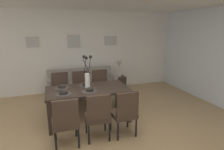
{
  "coord_description": "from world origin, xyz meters",
  "views": [
    {
      "loc": [
        -0.56,
        -2.87,
        2.03
      ],
      "look_at": [
        0.75,
        1.09,
        0.99
      ],
      "focal_mm": 29.78,
      "sensor_mm": 36.0,
      "label": 1
    }
  ],
  "objects_px": {
    "bowl_near_left": "(63,92)",
    "framed_picture_left": "(32,42)",
    "sofa": "(82,86)",
    "side_table": "(119,84)",
    "bowl_far_right": "(86,84)",
    "dining_chair_mid_right": "(101,85)",
    "dining_chair_far_left": "(98,114)",
    "table_lamp": "(119,65)",
    "dining_chair_near_right": "(61,89)",
    "bowl_near_right": "(62,86)",
    "dining_table": "(88,92)",
    "dining_chair_near_left": "(66,120)",
    "framed_picture_center": "(74,41)",
    "dining_chair_mid_left": "(125,111)",
    "centerpiece_vase": "(87,76)",
    "dining_chair_far_right": "(82,87)",
    "bowl_far_left": "(90,90)",
    "framed_picture_right": "(111,41)"
  },
  "relations": [
    {
      "from": "dining_chair_far_right",
      "to": "dining_chair_mid_left",
      "type": "relative_size",
      "value": 1.0
    },
    {
      "from": "dining_chair_mid_right",
      "to": "sofa",
      "type": "xyz_separation_m",
      "value": [
        -0.4,
        0.79,
        -0.23
      ]
    },
    {
      "from": "bowl_near_right",
      "to": "side_table",
      "type": "xyz_separation_m",
      "value": [
        1.89,
        1.38,
        -0.52
      ]
    },
    {
      "from": "dining_chair_near_left",
      "to": "bowl_near_left",
      "type": "distance_m",
      "value": 0.74
    },
    {
      "from": "table_lamp",
      "to": "framed_picture_left",
      "type": "bearing_deg",
      "value": 167.9
    },
    {
      "from": "dining_table",
      "to": "dining_chair_far_left",
      "type": "bearing_deg",
      "value": -89.2
    },
    {
      "from": "bowl_far_right",
      "to": "sofa",
      "type": "xyz_separation_m",
      "value": [
        0.13,
        1.45,
        -0.5
      ]
    },
    {
      "from": "framed_picture_left",
      "to": "framed_picture_right",
      "type": "xyz_separation_m",
      "value": [
        2.45,
        -0.0,
        0.0
      ]
    },
    {
      "from": "dining_chair_near_left",
      "to": "sofa",
      "type": "xyz_separation_m",
      "value": [
        0.7,
        2.58,
        -0.23
      ]
    },
    {
      "from": "bowl_far_left",
      "to": "side_table",
      "type": "height_order",
      "value": "bowl_far_left"
    },
    {
      "from": "bowl_far_left",
      "to": "framed_picture_right",
      "type": "height_order",
      "value": "framed_picture_right"
    },
    {
      "from": "bowl_near_right",
      "to": "side_table",
      "type": "height_order",
      "value": "bowl_near_right"
    },
    {
      "from": "bowl_near_right",
      "to": "dining_chair_far_right",
      "type": "bearing_deg",
      "value": 51.41
    },
    {
      "from": "bowl_far_right",
      "to": "bowl_near_left",
      "type": "bearing_deg",
      "value": -141.51
    },
    {
      "from": "centerpiece_vase",
      "to": "side_table",
      "type": "relative_size",
      "value": 1.41
    },
    {
      "from": "dining_table",
      "to": "centerpiece_vase",
      "type": "bearing_deg",
      "value": 55.35
    },
    {
      "from": "dining_table",
      "to": "framed_picture_center",
      "type": "xyz_separation_m",
      "value": [
        -0.0,
        2.15,
        0.98
      ]
    },
    {
      "from": "bowl_far_right",
      "to": "sofa",
      "type": "bearing_deg",
      "value": 84.73
    },
    {
      "from": "dining_chair_far_right",
      "to": "framed_picture_center",
      "type": "relative_size",
      "value": 2.33
    },
    {
      "from": "dining_chair_near_right",
      "to": "side_table",
      "type": "bearing_deg",
      "value": 20.61
    },
    {
      "from": "dining_chair_near_left",
      "to": "bowl_far_right",
      "type": "distance_m",
      "value": 1.28
    },
    {
      "from": "centerpiece_vase",
      "to": "bowl_far_right",
      "type": "relative_size",
      "value": 4.32
    },
    {
      "from": "bowl_far_right",
      "to": "framed_picture_left",
      "type": "xyz_separation_m",
      "value": [
        -1.23,
        1.94,
        0.86
      ]
    },
    {
      "from": "dining_chair_near_right",
      "to": "bowl_near_right",
      "type": "height_order",
      "value": "dining_chair_near_right"
    },
    {
      "from": "dining_table",
      "to": "bowl_far_left",
      "type": "xyz_separation_m",
      "value": [
        -0.0,
        -0.21,
        0.12
      ]
    },
    {
      "from": "framed_picture_center",
      "to": "framed_picture_right",
      "type": "xyz_separation_m",
      "value": [
        1.23,
        0.0,
        0.0
      ]
    },
    {
      "from": "bowl_near_left",
      "to": "framed_picture_left",
      "type": "height_order",
      "value": "framed_picture_left"
    },
    {
      "from": "dining_table",
      "to": "bowl_near_right",
      "type": "bearing_deg",
      "value": 158.32
    },
    {
      "from": "dining_chair_near_left",
      "to": "framed_picture_left",
      "type": "relative_size",
      "value": 2.79
    },
    {
      "from": "dining_chair_near_right",
      "to": "bowl_near_right",
      "type": "relative_size",
      "value": 5.41
    },
    {
      "from": "framed_picture_right",
      "to": "dining_chair_far_left",
      "type": "bearing_deg",
      "value": -111.93
    },
    {
      "from": "dining_chair_mid_right",
      "to": "framed_picture_left",
      "type": "distance_m",
      "value": 2.45
    },
    {
      "from": "table_lamp",
      "to": "side_table",
      "type": "bearing_deg",
      "value": 0.0
    },
    {
      "from": "bowl_near_left",
      "to": "side_table",
      "type": "bearing_deg",
      "value": 43.88
    },
    {
      "from": "bowl_near_left",
      "to": "framed_picture_right",
      "type": "height_order",
      "value": "framed_picture_right"
    },
    {
      "from": "dining_chair_far_left",
      "to": "table_lamp",
      "type": "height_order",
      "value": "table_lamp"
    },
    {
      "from": "sofa",
      "to": "side_table",
      "type": "height_order",
      "value": "sofa"
    },
    {
      "from": "dining_table",
      "to": "dining_chair_mid_left",
      "type": "height_order",
      "value": "dining_chair_mid_left"
    },
    {
      "from": "dining_chair_far_right",
      "to": "table_lamp",
      "type": "height_order",
      "value": "table_lamp"
    },
    {
      "from": "dining_chair_near_left",
      "to": "framed_picture_center",
      "type": "height_order",
      "value": "framed_picture_center"
    },
    {
      "from": "framed_picture_center",
      "to": "bowl_far_right",
      "type": "bearing_deg",
      "value": -90.0
    },
    {
      "from": "dining_chair_near_left",
      "to": "bowl_near_right",
      "type": "distance_m",
      "value": 1.15
    },
    {
      "from": "framed_picture_center",
      "to": "dining_chair_mid_right",
      "type": "bearing_deg",
      "value": -67.46
    },
    {
      "from": "bowl_near_right",
      "to": "dining_chair_mid_left",
      "type": "bearing_deg",
      "value": -46.09
    },
    {
      "from": "dining_chair_near_left",
      "to": "framed_picture_left",
      "type": "xyz_separation_m",
      "value": [
        -0.66,
        3.06,
        1.13
      ]
    },
    {
      "from": "bowl_far_left",
      "to": "dining_chair_mid_left",
      "type": "bearing_deg",
      "value": -52.15
    },
    {
      "from": "dining_chair_mid_left",
      "to": "framed_picture_right",
      "type": "xyz_separation_m",
      "value": [
        0.7,
        3.05,
        1.13
      ]
    },
    {
      "from": "bowl_near_right",
      "to": "dining_table",
      "type": "bearing_deg",
      "value": -21.68
    },
    {
      "from": "centerpiece_vase",
      "to": "table_lamp",
      "type": "xyz_separation_m",
      "value": [
        1.35,
        1.6,
        -0.13
      ]
    },
    {
      "from": "dining_chair_far_right",
      "to": "dining_chair_mid_right",
      "type": "height_order",
      "value": "same"
    }
  ]
}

